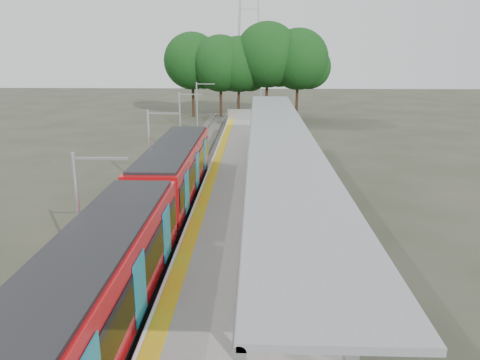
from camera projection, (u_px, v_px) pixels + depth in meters
The scene contains 14 objects.
trackbed at pixel (182, 189), 30.66m from camera, with size 3.00×70.00×0.24m, color #59544C.
platform at pixel (251, 184), 30.41m from camera, with size 6.00×50.00×1.00m, color gray.
tactile_strip at pixel (212, 176), 30.35m from camera, with size 0.60×50.00×0.02m, color gold.
end_fence at pixel (253, 114), 54.10m from camera, with size 6.00×0.10×1.20m, color #9EA0A5.
train at pixel (148, 211), 20.80m from camera, with size 2.74×27.60×3.62m.
canopy at pixel (280, 139), 25.68m from camera, with size 3.27×38.00×3.66m.
tree_cluster at pixel (246, 60), 60.13m from camera, with size 21.42×9.52×12.31m.
catenary_masts at pixel (151, 150), 28.99m from camera, with size 2.08×48.16×5.40m.
bench_near at pixel (305, 309), 13.90m from camera, with size 0.61×1.55×1.03m.
bench_mid at pixel (291, 166), 31.00m from camera, with size 0.96×1.44×0.95m.
bench_far at pixel (280, 136), 41.44m from camera, with size 0.82×1.40×0.92m.
info_pillar_near at pixel (279, 327), 12.72m from camera, with size 0.37×0.37×1.64m.
info_pillar_far at pixel (258, 187), 25.29m from camera, with size 0.41×0.41×1.83m.
litter_bin at pixel (294, 211), 22.42m from camera, with size 0.49×0.49×1.01m, color #9EA0A5.
Camera 1 is at (0.27, -9.19, 9.03)m, focal length 35.00 mm.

